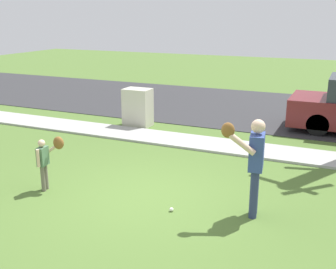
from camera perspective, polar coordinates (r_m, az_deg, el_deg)
name	(u,v)px	position (r m, az deg, el deg)	size (l,w,h in m)	color
ground_plane	(206,146)	(11.23, 5.20, -1.55)	(48.00, 48.00, 0.00)	#4C6B2D
sidewalk_strip	(207,144)	(11.31, 5.37, -1.26)	(36.00, 1.20, 0.06)	#A3A39E
road_surface	(250,108)	(15.99, 11.17, 3.62)	(36.00, 6.80, 0.02)	#2D2D30
person_adult	(254,158)	(7.20, 11.60, -3.17)	(0.69, 0.72, 1.74)	navy
person_child	(47,156)	(8.57, -16.19, -2.89)	(0.46, 0.47, 1.09)	#6B6656
baseball	(171,210)	(7.60, 0.47, -10.19)	(0.07, 0.07, 0.07)	white
utility_cabinet	(138,107)	(13.08, -4.14, 3.70)	(0.83, 0.59, 1.18)	beige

